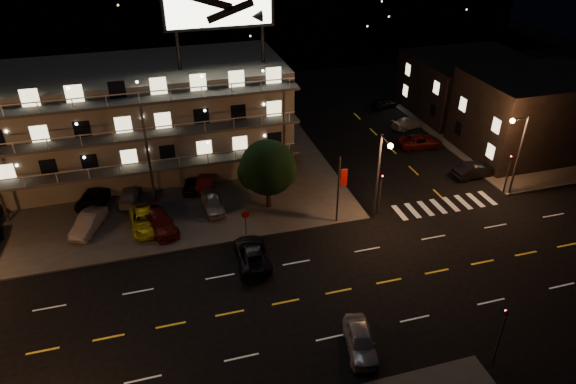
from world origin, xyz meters
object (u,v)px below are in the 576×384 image
object	(u,v)px
tree	(267,169)
side_car_0	(475,170)
lot_car_4	(213,203)
lot_car_7	(130,195)
road_car_east	(360,340)
road_car_west	(252,253)
lot_car_2	(145,220)

from	to	relation	value
tree	side_car_0	distance (m)	21.54
lot_car_4	lot_car_7	size ratio (longest dim) A/B	1.00
road_car_east	tree	bearing A→B (deg)	106.52
lot_car_4	road_car_west	world-z (taller)	lot_car_4
road_car_east	road_car_west	size ratio (longest dim) A/B	0.82
lot_car_2	lot_car_7	bearing A→B (deg)	100.01
road_car_west	road_car_east	bearing A→B (deg)	117.24
lot_car_7	lot_car_2	bearing A→B (deg)	112.47
tree	lot_car_7	size ratio (longest dim) A/B	1.55
lot_car_7	road_car_west	world-z (taller)	road_car_west
lot_car_7	road_car_west	bearing A→B (deg)	136.68
tree	lot_car_2	distance (m)	11.35
road_car_east	road_car_west	bearing A→B (deg)	125.15
tree	road_car_east	distance (m)	18.07
road_car_east	road_car_west	xyz separation A→B (m)	(-4.58, 10.55, -0.00)
lot_car_4	side_car_0	distance (m)	26.23
tree	road_car_east	xyz separation A→B (m)	(1.50, -17.71, -3.26)
lot_car_7	road_car_west	distance (m)	14.66
tree	lot_car_4	world-z (taller)	tree
lot_car_2	road_car_east	distance (m)	21.39
side_car_0	lot_car_7	bearing A→B (deg)	78.67
side_car_0	road_car_west	xyz separation A→B (m)	(-24.38, -6.95, -0.01)
lot_car_7	road_car_east	world-z (taller)	road_car_east
road_car_east	lot_car_2	bearing A→B (deg)	137.12
lot_car_7	road_car_west	xyz separation A→B (m)	(8.95, -11.61, -0.03)
tree	lot_car_2	bearing A→B (deg)	-178.51
lot_car_4	road_car_east	world-z (taller)	lot_car_4
lot_car_7	road_car_east	bearing A→B (deg)	130.45
lot_car_7	tree	bearing A→B (deg)	168.75
road_car_west	lot_car_4	bearing A→B (deg)	-73.22
lot_car_7	side_car_0	bearing A→B (deg)	-178.91
tree	side_car_0	size ratio (longest dim) A/B	1.44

